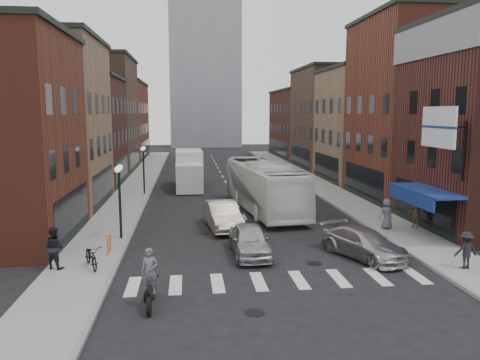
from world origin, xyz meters
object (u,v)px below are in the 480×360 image
billboard_sign (440,128)px  parked_bicycle (91,256)px  bike_rack (109,245)px  box_truck (189,170)px  sedan_left_near (250,240)px  transit_bus (264,186)px  ped_right_b (416,214)px  ped_right_c (387,214)px  curb_car (364,243)px  ped_right_a (466,250)px  ped_left_solo (54,248)px  streetlamp_far (143,161)px  streetlamp_near (119,188)px  sedan_left_far (223,215)px  motorcycle_rider (150,280)px

billboard_sign → parked_bicycle: (-16.59, -1.34, -5.47)m
bike_rack → box_truck: (3.97, 20.03, 1.14)m
sedan_left_near → transit_bus: bearing=75.9°
ped_right_b → ped_right_c: size_ratio=0.94×
transit_bus → curb_car: size_ratio=2.62×
billboard_sign → ped_right_a: billboard_sign is taller
parked_bicycle → ped_left_solo: ped_left_solo is taller
bike_rack → ped_right_a: size_ratio=0.49×
billboard_sign → ped_right_a: (-0.33, -3.29, -5.16)m
sedan_left_near → ped_right_c: bearing=22.1°
billboard_sign → transit_bus: billboard_sign is taller
streetlamp_far → ped_right_c: (15.18, -13.68, -1.87)m
streetlamp_near → parked_bicycle: bearing=-97.2°
bike_rack → curb_car: (12.20, -1.64, 0.15)m
streetlamp_far → ped_right_b: bearing=-39.0°
bike_rack → transit_bus: (9.17, 9.70, 1.20)m
parked_bicycle → billboard_sign: bearing=-18.8°
streetlamp_near → ped_right_a: streetlamp_near is taller
ped_right_a → bike_rack: bearing=-20.0°
streetlamp_far → ped_left_solo: (-2.19, -18.79, -1.83)m
sedan_left_far → ped_right_c: size_ratio=2.77×
billboard_sign → sedan_left_far: bearing=151.9°
box_truck → ped_right_c: (11.41, -17.01, -0.65)m
streetlamp_far → ped_right_a: streetlamp_far is taller
ped_right_b → ped_right_c: 1.78m
streetlamp_far → motorcycle_rider: 23.29m
transit_bus → ped_left_solo: size_ratio=6.74×
billboard_sign → transit_bus: (-7.02, 10.50, -4.38)m
billboard_sign → motorcycle_rider: 15.67m
curb_car → ped_right_c: 5.66m
transit_bus → sedan_left_near: size_ratio=2.86×
box_truck → motorcycle_rider: (-1.50, -26.44, -0.67)m
parked_bicycle → sedan_left_near: bearing=-11.9°
streetlamp_far → bike_rack: bearing=-90.7°
streetlamp_far → bike_rack: size_ratio=5.14×
sedan_left_far → parked_bicycle: (-6.29, -6.84, -0.15)m
box_truck → ped_right_c: size_ratio=4.44×
streetlamp_near → bike_rack: (-0.20, -2.70, -2.36)m
streetlamp_near → streetlamp_far: size_ratio=1.00×
streetlamp_near → streetlamp_far: bearing=90.0°
sedan_left_near → streetlamp_near: bearing=151.6°
streetlamp_near → curb_car: 12.95m
bike_rack → billboard_sign: bearing=-2.8°
sedan_left_far → ped_right_a: size_ratio=2.99×
streetlamp_near → ped_right_c: (15.18, 0.32, -1.87)m
billboard_sign → transit_bus: size_ratio=0.29×
streetlamp_near → ped_right_b: (16.96, 0.27, -1.93)m
streetlamp_far → sedan_left_near: 18.71m
streetlamp_near → motorcycle_rider: 9.57m
billboard_sign → sedan_left_far: billboard_sign is taller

